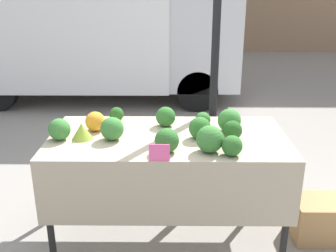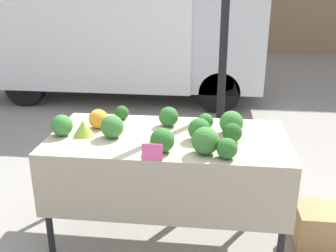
{
  "view_description": "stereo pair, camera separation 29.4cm",
  "coord_description": "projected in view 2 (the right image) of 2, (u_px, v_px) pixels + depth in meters",
  "views": [
    {
      "loc": [
        0.02,
        -2.76,
        1.94
      ],
      "look_at": [
        0.0,
        0.0,
        0.92
      ],
      "focal_mm": 42.0,
      "sensor_mm": 36.0,
      "label": 1
    },
    {
      "loc": [
        0.32,
        -2.74,
        1.94
      ],
      "look_at": [
        0.0,
        0.0,
        0.92
      ],
      "focal_mm": 42.0,
      "sensor_mm": 36.0,
      "label": 2
    }
  ],
  "objects": [
    {
      "name": "parked_truck",
      "position": [
        115.0,
        24.0,
        6.66
      ],
      "size": [
        4.61,
        1.82,
        2.35
      ],
      "color": "white",
      "rests_on": "ground_plane"
    },
    {
      "name": "broccoli_head_7",
      "position": [
        199.0,
        129.0,
        2.87
      ],
      "size": [
        0.17,
        0.17,
        0.17
      ],
      "color": "#2D6628",
      "rests_on": "market_table"
    },
    {
      "name": "romanesco_head",
      "position": [
        83.0,
        128.0,
        2.96
      ],
      "size": [
        0.15,
        0.15,
        0.12
      ],
      "color": "#93B238",
      "rests_on": "market_table"
    },
    {
      "name": "broccoli_head_10",
      "position": [
        206.0,
        121.0,
        3.1
      ],
      "size": [
        0.12,
        0.12,
        0.12
      ],
      "color": "#336B2D",
      "rests_on": "market_table"
    },
    {
      "name": "broccoli_head_2",
      "position": [
        227.0,
        148.0,
        2.58
      ],
      "size": [
        0.14,
        0.14,
        0.14
      ],
      "color": "#2D6628",
      "rests_on": "market_table"
    },
    {
      "name": "broccoli_head_8",
      "position": [
        169.0,
        117.0,
        3.15
      ],
      "size": [
        0.16,
        0.16,
        0.16
      ],
      "color": "#2D6628",
      "rests_on": "market_table"
    },
    {
      "name": "market_table",
      "position": [
        167.0,
        152.0,
        2.95
      ],
      "size": [
        1.8,
        0.91,
        0.84
      ],
      "color": "tan",
      "rests_on": "ground_plane"
    },
    {
      "name": "ground_plane",
      "position": [
        168.0,
        229.0,
        3.26
      ],
      "size": [
        40.0,
        40.0,
        0.0
      ],
      "primitive_type": "plane",
      "color": "gray"
    },
    {
      "name": "broccoli_head_0",
      "position": [
        112.0,
        127.0,
        2.92
      ],
      "size": [
        0.17,
        0.17,
        0.17
      ],
      "color": "#387533",
      "rests_on": "market_table"
    },
    {
      "name": "broccoli_head_4",
      "position": [
        232.0,
        133.0,
        2.84
      ],
      "size": [
        0.14,
        0.14,
        0.14
      ],
      "color": "#23511E",
      "rests_on": "market_table"
    },
    {
      "name": "price_sign",
      "position": [
        152.0,
        152.0,
        2.55
      ],
      "size": [
        0.14,
        0.01,
        0.12
      ],
      "color": "#F45B9E",
      "rests_on": "market_table"
    },
    {
      "name": "broccoli_head_1",
      "position": [
        231.0,
        123.0,
        2.99
      ],
      "size": [
        0.18,
        0.18,
        0.18
      ],
      "color": "#387533",
      "rests_on": "market_table"
    },
    {
      "name": "broccoli_head_6",
      "position": [
        62.0,
        125.0,
        2.96
      ],
      "size": [
        0.16,
        0.16,
        0.16
      ],
      "color": "#387533",
      "rests_on": "market_table"
    },
    {
      "name": "orange_cauliflower",
      "position": [
        98.0,
        119.0,
        3.11
      ],
      "size": [
        0.15,
        0.15,
        0.15
      ],
      "color": "orange",
      "rests_on": "market_table"
    },
    {
      "name": "tent_pole",
      "position": [
        223.0,
        61.0,
        3.33
      ],
      "size": [
        0.07,
        0.07,
        2.61
      ],
      "color": "black",
      "rests_on": "ground_plane"
    },
    {
      "name": "broccoli_head_5",
      "position": [
        162.0,
        140.0,
        2.67
      ],
      "size": [
        0.17,
        0.17,
        0.17
      ],
      "color": "#2D6628",
      "rests_on": "market_table"
    },
    {
      "name": "produce_crate",
      "position": [
        328.0,
        228.0,
        3.0
      ],
      "size": [
        0.48,
        0.33,
        0.33
      ],
      "color": "tan",
      "rests_on": "ground_plane"
    },
    {
      "name": "broccoli_head_3",
      "position": [
        122.0,
        113.0,
        3.31
      ],
      "size": [
        0.12,
        0.12,
        0.12
      ],
      "color": "#23511E",
      "rests_on": "market_table"
    },
    {
      "name": "broccoli_head_9",
      "position": [
        205.0,
        141.0,
        2.64
      ],
      "size": [
        0.19,
        0.19,
        0.19
      ],
      "color": "#387533",
      "rests_on": "market_table"
    }
  ]
}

